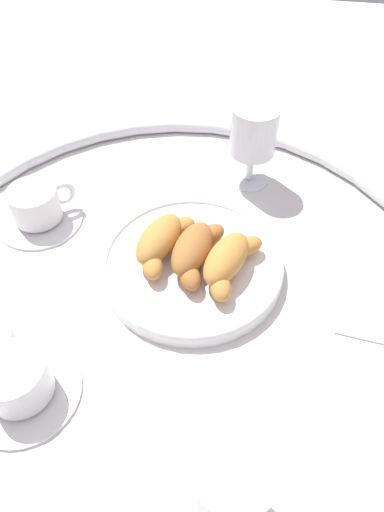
{
  "coord_description": "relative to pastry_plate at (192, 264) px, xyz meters",
  "views": [
    {
      "loc": [
        0.4,
        0.09,
        0.52
      ],
      "look_at": [
        -0.03,
        0.02,
        0.03
      ],
      "focal_mm": 32.52,
      "sensor_mm": 36.0,
      "label": 1
    }
  ],
  "objects": [
    {
      "name": "juice_glass_left",
      "position": [
        -0.22,
        0.06,
        0.08
      ],
      "size": [
        0.08,
        0.08,
        0.14
      ],
      "color": "white",
      "rests_on": "ground_plane"
    },
    {
      "name": "table_chrome_rim",
      "position": [
        0.03,
        -0.02,
        -0.0
      ],
      "size": [
        0.78,
        0.78,
        0.02
      ],
      "primitive_type": "torus",
      "color": "silver",
      "rests_on": "ground_plane"
    },
    {
      "name": "folded_napkin",
      "position": [
        0.03,
        0.26,
        -0.01
      ],
      "size": [
        0.12,
        0.12,
        0.01
      ],
      "primitive_type": "cube",
      "rotation": [
        0.0,
        0.0,
        -0.11
      ],
      "color": "silver",
      "rests_on": "ground_plane"
    },
    {
      "name": "juice_glass_right",
      "position": [
        0.3,
        0.09,
        0.08
      ],
      "size": [
        0.08,
        0.08,
        0.14
      ],
      "color": "white",
      "rests_on": "ground_plane"
    },
    {
      "name": "pastry_plate",
      "position": [
        0.0,
        0.0,
        0.0
      ],
      "size": [
        0.26,
        0.26,
        0.02
      ],
      "color": "white",
      "rests_on": "ground_plane"
    },
    {
      "name": "coffee_cup_far",
      "position": [
        0.22,
        -0.17,
        0.01
      ],
      "size": [
        0.14,
        0.14,
        0.06
      ],
      "color": "white",
      "rests_on": "ground_plane"
    },
    {
      "name": "croissant_small",
      "position": [
        0.0,
        0.0,
        0.03
      ],
      "size": [
        0.13,
        0.08,
        0.04
      ],
      "color": "#AD6B33",
      "rests_on": "pastry_plate"
    },
    {
      "name": "coffee_cup_near",
      "position": [
        -0.06,
        -0.26,
        0.01
      ],
      "size": [
        0.14,
        0.14,
        0.06
      ],
      "color": "white",
      "rests_on": "ground_plane"
    },
    {
      "name": "croissant_extra",
      "position": [
        0.01,
        0.05,
        0.03
      ],
      "size": [
        0.13,
        0.09,
        0.04
      ],
      "color": "#CC893D",
      "rests_on": "pastry_plate"
    },
    {
      "name": "ground_plane",
      "position": [
        0.03,
        -0.02,
        -0.01
      ],
      "size": [
        2.2,
        2.2,
        0.0
      ],
      "primitive_type": "plane",
      "color": "silver"
    },
    {
      "name": "croissant_large",
      "position": [
        -0.01,
        -0.05,
        0.03
      ],
      "size": [
        0.13,
        0.09,
        0.04
      ],
      "color": "#CC893D",
      "rests_on": "pastry_plate"
    }
  ]
}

